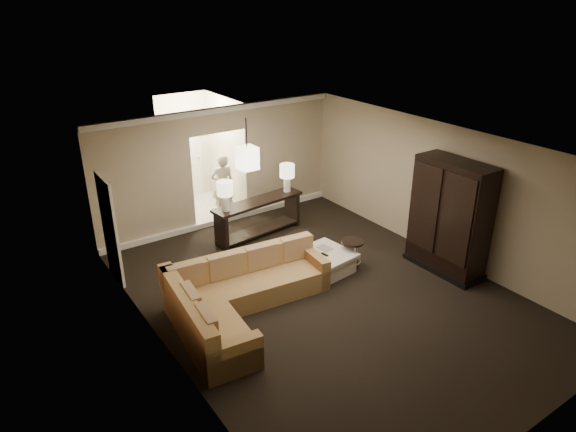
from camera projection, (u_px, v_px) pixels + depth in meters
ground at (324, 295)px, 9.52m from camera, size 8.00×8.00×0.00m
wall_back at (220, 167)px, 11.95m from camera, size 6.00×0.04×2.80m
wall_front at (542, 348)px, 5.94m from camera, size 6.00×0.04×2.80m
wall_left at (164, 277)px, 7.39m from camera, size 0.04×8.00×2.80m
wall_right at (441, 191)px, 10.50m from camera, size 0.04×8.00×2.80m
ceiling at (329, 150)px, 8.38m from camera, size 6.00×8.00×0.02m
crown_molding at (217, 110)px, 11.37m from camera, size 6.00×0.10×0.12m
baseboard at (224, 220)px, 12.46m from camera, size 6.00×0.10×0.12m
side_door at (110, 230)px, 9.65m from camera, size 0.05×0.90×2.10m
foyer at (195, 157)px, 13.00m from camera, size 1.44×2.02×2.80m
sectional_sofa at (238, 297)px, 8.83m from camera, size 3.17×2.44×0.88m
coffee_table at (324, 262)px, 10.24m from camera, size 1.13×1.13×0.43m
console_table at (258, 215)px, 11.62m from camera, size 2.27×0.75×0.86m
armoire at (449, 220)px, 9.97m from camera, size 0.68×1.58×2.28m
drink_table at (352, 248)px, 10.35m from camera, size 0.46×0.46×0.57m
table_lamp_left at (225, 191)px, 10.78m from camera, size 0.34×0.34×0.66m
table_lamp_right at (287, 174)px, 11.81m from camera, size 0.34×0.34×0.66m
pendant_light at (247, 158)px, 10.75m from camera, size 0.38×0.38×1.09m
person at (223, 182)px, 12.49m from camera, size 0.73×0.58×1.76m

